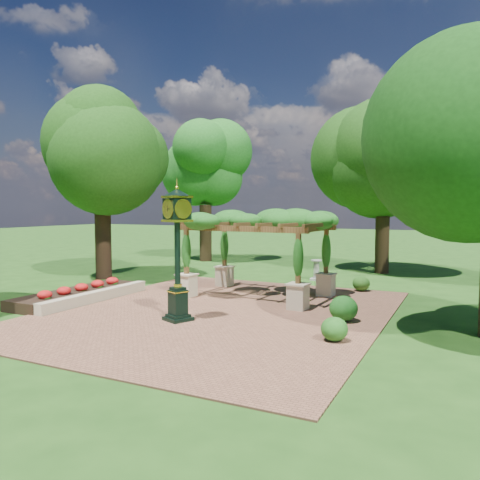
% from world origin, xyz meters
% --- Properties ---
extents(ground, '(120.00, 120.00, 0.00)m').
position_xyz_m(ground, '(0.00, 0.00, 0.00)').
color(ground, '#1E4714').
rests_on(ground, ground).
extents(brick_plaza, '(10.00, 12.00, 0.04)m').
position_xyz_m(brick_plaza, '(0.00, 1.00, 0.02)').
color(brick_plaza, brown).
rests_on(brick_plaza, ground).
extents(border_wall, '(0.35, 5.00, 0.40)m').
position_xyz_m(border_wall, '(-4.60, 0.50, 0.20)').
color(border_wall, '#C6B793').
rests_on(border_wall, ground).
extents(flower_bed, '(1.50, 5.00, 0.36)m').
position_xyz_m(flower_bed, '(-5.50, 0.50, 0.18)').
color(flower_bed, red).
rests_on(flower_bed, ground).
extents(pedestal_clock, '(1.00, 1.00, 3.88)m').
position_xyz_m(pedestal_clock, '(-0.50, -0.57, 2.33)').
color(pedestal_clock, black).
rests_on(pedestal_clock, brick_plaza).
extents(pergola, '(5.31, 3.54, 3.22)m').
position_xyz_m(pergola, '(0.02, 3.84, 2.65)').
color(pergola, beige).
rests_on(pergola, brick_plaza).
extents(sundial, '(0.58, 0.58, 0.93)m').
position_xyz_m(sundial, '(0.83, 8.72, 0.41)').
color(sundial, gray).
rests_on(sundial, ground).
extents(shrub_front, '(0.87, 0.87, 0.59)m').
position_xyz_m(shrub_front, '(4.12, -0.65, 0.34)').
color(shrub_front, '#215B1A').
rests_on(shrub_front, brick_plaza).
extents(shrub_mid, '(0.83, 0.83, 0.73)m').
position_xyz_m(shrub_mid, '(3.83, 1.46, 0.41)').
color(shrub_mid, '#1B5919').
rests_on(shrub_mid, brick_plaza).
extents(shrub_back, '(0.68, 0.68, 0.60)m').
position_xyz_m(shrub_back, '(3.28, 6.60, 0.34)').
color(shrub_back, '#2C611C').
rests_on(shrub_back, brick_plaza).
extents(tree_west_near, '(4.83, 4.83, 9.52)m').
position_xyz_m(tree_west_near, '(-8.27, 4.89, 6.54)').
color(tree_west_near, '#321E14').
rests_on(tree_west_near, ground).
extents(tree_west_far, '(3.83, 3.83, 8.92)m').
position_xyz_m(tree_west_far, '(-7.59, 13.15, 6.09)').
color(tree_west_far, black).
rests_on(tree_west_far, ground).
extents(tree_north, '(4.88, 4.88, 7.38)m').
position_xyz_m(tree_north, '(3.10, 12.42, 5.08)').
color(tree_north, black).
rests_on(tree_north, ground).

